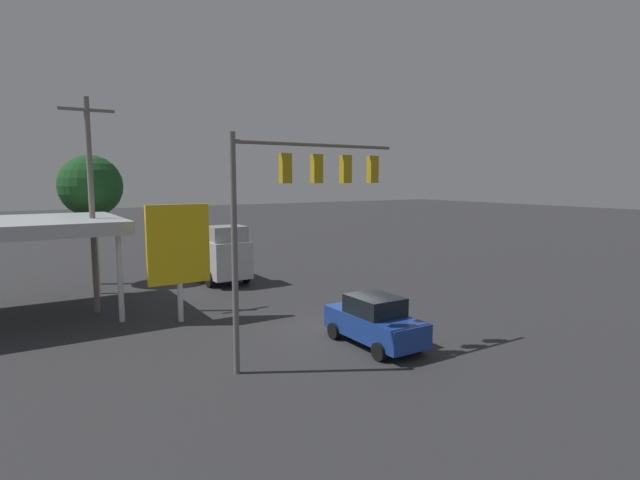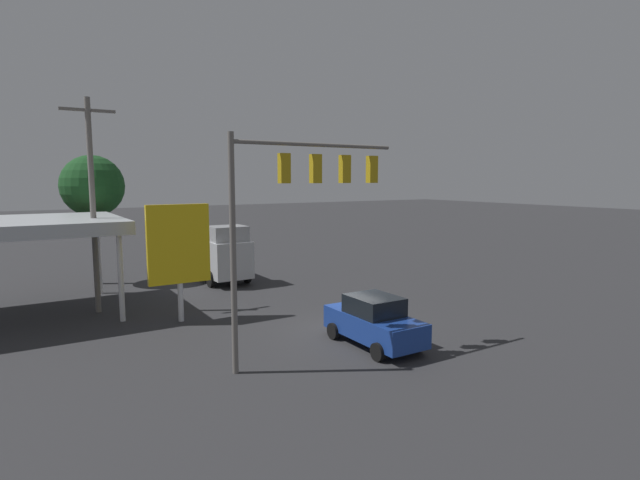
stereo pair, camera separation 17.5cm
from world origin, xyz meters
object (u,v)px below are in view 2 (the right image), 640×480
object	(u,v)px
price_sign	(179,246)
sedan_waiting	(374,321)
street_tree	(92,187)
delivery_truck	(217,253)
traffic_signal_assembly	(299,192)
utility_pole	(93,201)

from	to	relation	value
price_sign	sedan_waiting	world-z (taller)	price_sign
price_sign	street_tree	world-z (taller)	street_tree
sedan_waiting	street_tree	bearing A→B (deg)	-157.50
price_sign	delivery_truck	xyz separation A→B (m)	(-4.70, -8.15, -1.72)
sedan_waiting	delivery_truck	world-z (taller)	delivery_truck
traffic_signal_assembly	street_tree	bearing A→B (deg)	-76.60
utility_pole	traffic_signal_assembly	bearing A→B (deg)	115.86
traffic_signal_assembly	delivery_truck	distance (m)	15.90
traffic_signal_assembly	sedan_waiting	xyz separation A→B (m)	(-3.16, 0.22, -4.98)
traffic_signal_assembly	delivery_truck	bearing A→B (deg)	-99.37
price_sign	street_tree	xyz separation A→B (m)	(2.01, -10.73, 2.51)
price_sign	street_tree	distance (m)	11.20
traffic_signal_assembly	utility_pole	xyz separation A→B (m)	(5.15, -10.63, -0.58)
delivery_truck	street_tree	xyz separation A→B (m)	(6.71, -2.58, 4.23)
utility_pole	sedan_waiting	bearing A→B (deg)	127.48
traffic_signal_assembly	street_tree	world-z (taller)	traffic_signal_assembly
utility_pole	price_sign	xyz separation A→B (m)	(-2.94, 3.66, -1.93)
traffic_signal_assembly	utility_pole	bearing A→B (deg)	-64.14
utility_pole	street_tree	world-z (taller)	utility_pole
delivery_truck	traffic_signal_assembly	bearing A→B (deg)	-9.57
utility_pole	price_sign	world-z (taller)	utility_pole
sedan_waiting	delivery_truck	xyz separation A→B (m)	(0.67, -15.34, 0.74)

